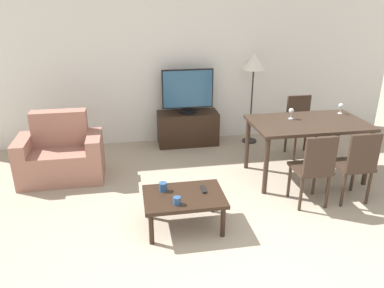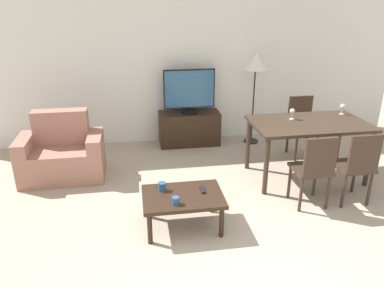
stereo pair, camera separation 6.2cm
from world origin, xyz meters
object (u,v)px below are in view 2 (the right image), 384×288
dining_chair_far (302,123)px  cup_white_near (176,201)px  floor_lamp (256,66)px  cup_colored_far (162,187)px  dining_table (309,129)px  dining_chair_near_right (357,164)px  dining_chair_near (314,167)px  armchair (62,155)px  tv (189,91)px  tv_stand (189,128)px  wine_glass_left (292,112)px  coffee_table (183,199)px  remote_primary (202,190)px  wine_glass_center (343,107)px

dining_chair_far → cup_white_near: size_ratio=11.32×
floor_lamp → cup_colored_far: 2.83m
dining_table → dining_chair_near_right: (0.26, -0.74, -0.19)m
cup_white_near → dining_chair_near: bearing=11.9°
armchair → tv: bearing=26.3°
dining_chair_near → cup_colored_far: (-1.72, -0.04, -0.08)m
tv_stand → floor_lamp: floor_lamp is taller
cup_colored_far → wine_glass_left: bearing=27.3°
wine_glass_left → cup_colored_far: bearing=-152.7°
dining_chair_near_right → cup_colored_far: (-2.24, -0.04, -0.08)m
tv → coffee_table: tv is taller
dining_chair_near → cup_colored_far: size_ratio=9.74×
tv_stand → dining_chair_near: size_ratio=1.08×
armchair → remote_primary: armchair is taller
tv → dining_chair_near_right: size_ratio=0.90×
tv_stand → wine_glass_center: (1.94, -1.17, 0.61)m
remote_primary → wine_glass_center: wine_glass_center is taller
tv_stand → remote_primary: bearing=-95.2°
armchair → dining_chair_near_right: 3.68m
cup_colored_far → coffee_table: bearing=-33.0°
coffee_table → floor_lamp: bearing=57.1°
armchair → dining_chair_far: bearing=3.9°
tv → tv_stand: bearing=90.0°
armchair → dining_table: size_ratio=0.72×
dining_chair_near → coffee_table: bearing=-173.5°
dining_table → tv: bearing=133.6°
coffee_table → dining_table: (1.77, 0.91, 0.36)m
tv → floor_lamp: size_ratio=0.55×
tv_stand → wine_glass_center: bearing=-31.2°
floor_lamp → cup_white_near: bearing=-122.7°
coffee_table → dining_chair_near_right: (2.03, 0.17, 0.17)m
coffee_table → remote_primary: bearing=16.6°
wine_glass_left → armchair: bearing=173.3°
cup_white_near → cup_colored_far: (-0.11, 0.30, 0.01)m
tv_stand → tv: size_ratio=1.20×
wine_glass_center → dining_chair_near: bearing=-130.5°
dining_table → cup_white_near: dining_table is taller
tv_stand → wine_glass_center: 2.34m
tv_stand → dining_table: (1.35, -1.42, 0.42)m
tv → coffee_table: size_ratio=0.97×
dining_chair_near → wine_glass_center: (0.84, 0.99, 0.38)m
tv → dining_table: bearing=-46.4°
cup_white_near → wine_glass_center: size_ratio=0.54×
cup_colored_far → wine_glass_left: 2.07m
armchair → wine_glass_center: 3.84m
dining_chair_near_right → floor_lamp: size_ratio=0.61×
tv → dining_chair_far: 1.79m
remote_primary → cup_colored_far: (-0.42, 0.07, 0.04)m
tv_stand → dining_chair_far: dining_chair_far is taller
floor_lamp → dining_chair_near_right: bearing=-74.6°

